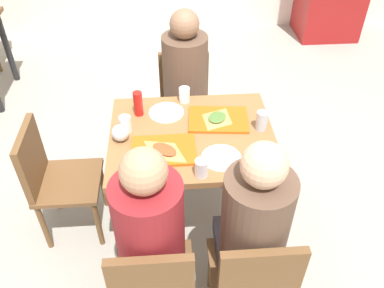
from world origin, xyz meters
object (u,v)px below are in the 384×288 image
object	(u,v)px
chair_far_side	(185,99)
condiment_bottle	(138,104)
chair_left_end	(53,176)
person_in_brown_jacket	(253,223)
chair_near_right	(253,278)
foil_bundle	(120,133)
paper_plate_center	(166,112)
plastic_cup_a	(184,95)
person_in_red	(150,229)
person_far_side	(185,81)
pizza_slice_b	(217,118)
main_table	(192,149)
paper_plate_near_edge	(221,158)
plastic_cup_b	(201,168)
plastic_cup_c	(125,124)
tray_red_far	(218,119)
soda_can	(262,121)
pizza_slice_a	(165,150)
chair_near_left	(154,284)
tray_red_near	(164,150)

from	to	relation	value
chair_far_side	condiment_bottle	world-z (taller)	condiment_bottle
chair_left_end	person_in_brown_jacket	world-z (taller)	person_in_brown_jacket
chair_near_right	foil_bundle	size ratio (longest dim) A/B	8.35
paper_plate_center	plastic_cup_a	bearing A→B (deg)	44.90
person_in_red	plastic_cup_a	xyz separation A→B (m)	(0.22, 0.99, 0.09)
person_far_side	condiment_bottle	distance (m)	0.54
chair_left_end	pizza_slice_b	bearing A→B (deg)	6.31
main_table	chair_far_side	bearing A→B (deg)	90.00
paper_plate_near_edge	plastic_cup_b	size ratio (longest dim) A/B	2.20
plastic_cup_c	condiment_bottle	bearing A→B (deg)	65.70
chair_left_end	tray_red_far	distance (m)	1.09
plastic_cup_b	soda_can	bearing A→B (deg)	43.05
tray_red_far	soda_can	bearing A→B (deg)	-22.55
chair_far_side	condiment_bottle	distance (m)	0.74
person_in_red	pizza_slice_a	bearing A→B (deg)	80.75
person_far_side	paper_plate_center	xyz separation A→B (m)	(-0.15, -0.43, 0.04)
pizza_slice_b	soda_can	xyz separation A→B (m)	(0.25, -0.09, 0.04)
condiment_bottle	pizza_slice_b	bearing A→B (deg)	-12.71
soda_can	paper_plate_near_edge	bearing A→B (deg)	-137.83
pizza_slice_b	plastic_cup_b	distance (m)	0.48
plastic_cup_b	soda_can	world-z (taller)	soda_can
chair_near_right	person_in_brown_jacket	distance (m)	0.28
pizza_slice_a	condiment_bottle	xyz separation A→B (m)	(-0.15, 0.38, 0.06)
paper_plate_near_edge	pizza_slice_a	bearing A→B (deg)	168.69
chair_near_left	person_in_red	bearing A→B (deg)	90.00
plastic_cup_a	soda_can	world-z (taller)	soda_can
person_in_red	paper_plate_center	distance (m)	0.88
pizza_slice_a	chair_far_side	bearing A→B (deg)	80.22
chair_left_end	person_far_side	distance (m)	1.11
chair_near_right	tray_red_far	size ratio (longest dim) A/B	2.32
person_in_red	person_far_side	xyz separation A→B (m)	(0.24, 1.29, 0.00)
chair_left_end	soda_can	distance (m)	1.33
person_far_side	chair_left_end	bearing A→B (deg)	-143.34
chair_far_side	tray_red_near	distance (m)	0.99
paper_plate_center	plastic_cup_c	size ratio (longest dim) A/B	2.20
pizza_slice_b	soda_can	bearing A→B (deg)	-20.53
main_table	chair_far_side	distance (m)	0.80
tray_red_near	plastic_cup_c	world-z (taller)	plastic_cup_c
chair_near_left	paper_plate_center	size ratio (longest dim) A/B	3.80
chair_left_end	paper_plate_center	xyz separation A→B (m)	(0.72, 0.22, 0.29)
person_in_brown_jacket	plastic_cup_a	size ratio (longest dim) A/B	12.45
chair_left_end	person_in_brown_jacket	distance (m)	1.31
chair_far_side	person_in_brown_jacket	size ratio (longest dim) A/B	0.67
chair_left_end	chair_near_left	bearing A→B (deg)	-51.47
tray_red_far	soda_can	world-z (taller)	soda_can
tray_red_near	chair_left_end	bearing A→B (deg)	168.60
chair_near_right	person_in_red	distance (m)	0.56
chair_left_end	paper_plate_center	size ratio (longest dim) A/B	3.80
tray_red_near	pizza_slice_a	xyz separation A→B (m)	(0.01, -0.02, 0.02)
main_table	tray_red_near	size ratio (longest dim) A/B	2.70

